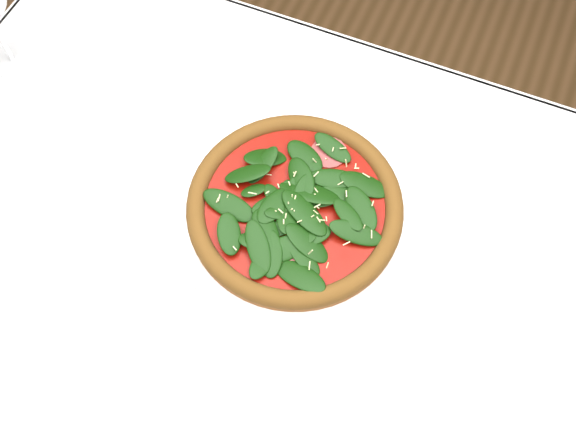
% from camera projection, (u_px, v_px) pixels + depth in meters
% --- Properties ---
extents(ground, '(6.00, 6.00, 0.00)m').
position_uv_depth(ground, '(292.00, 395.00, 1.49)').
color(ground, brown).
rests_on(ground, ground).
extents(dining_table, '(1.21, 0.81, 0.75)m').
position_uv_depth(dining_table, '(294.00, 302.00, 0.91)').
color(dining_table, white).
rests_on(dining_table, ground).
extents(plate, '(0.33, 0.33, 0.01)m').
position_uv_depth(plate, '(295.00, 211.00, 0.86)').
color(plate, white).
rests_on(plate, dining_table).
extents(pizza, '(0.34, 0.34, 0.04)m').
position_uv_depth(pizza, '(295.00, 205.00, 0.84)').
color(pizza, '#935123').
rests_on(pizza, plate).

